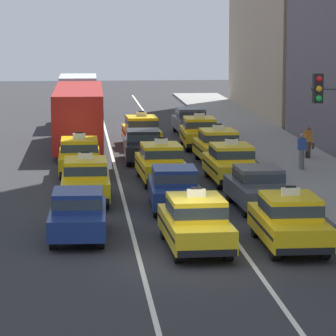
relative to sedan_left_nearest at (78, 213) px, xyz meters
name	(u,v)px	position (x,y,z in m)	size (l,w,h in m)	color
ground_plane	(194,260)	(3.37, -3.10, -0.85)	(160.00, 160.00, 0.00)	#2B2B2D
lane_stripe_left_center	(114,161)	(1.77, 16.90, -0.84)	(0.14, 80.00, 0.01)	silver
lane_stripe_center_right	(179,160)	(4.97, 16.90, -0.84)	(0.14, 80.00, 0.01)	silver
sidewalk_curb	(315,173)	(10.57, 11.90, -0.77)	(4.00, 90.00, 0.15)	gray
sedan_left_nearest	(78,213)	(0.00, 0.00, 0.00)	(1.90, 4.35, 1.58)	black
taxi_left_second	(86,179)	(0.31, 6.36, 0.03)	(1.87, 4.58, 1.96)	black
taxi_left_third	(79,156)	(0.10, 12.70, 0.03)	(1.84, 4.57, 1.96)	black
bus_left_fourth	(79,114)	(0.12, 21.83, 0.97)	(2.69, 11.24, 3.22)	black
box_truck_left_fifth	(78,99)	(0.13, 32.47, 0.93)	(2.38, 6.99, 3.27)	black
taxi_center_nearest	(196,222)	(3.55, -1.85, 0.03)	(1.95, 4.61, 1.96)	black
sedan_center_second	(174,187)	(3.52, 4.49, 0.00)	(1.88, 4.35, 1.58)	black
taxi_center_third	(161,162)	(3.55, 10.47, 0.03)	(1.96, 4.62, 1.96)	black
sedan_center_fourth	(143,145)	(3.17, 16.50, 0.00)	(1.84, 4.33, 1.58)	black
taxi_center_fifth	(141,131)	(3.48, 22.15, 0.03)	(1.95, 4.61, 1.96)	black
taxi_right_nearest	(289,220)	(6.43, -1.87, 0.03)	(1.82, 4.56, 1.96)	black
sedan_right_second	(258,186)	(6.59, 4.30, 0.00)	(1.94, 4.37, 1.58)	black
taxi_right_third	(231,163)	(6.49, 10.07, 0.03)	(1.91, 4.60, 1.96)	black
taxi_right_fourth	(218,146)	(6.71, 15.52, 0.03)	(1.95, 4.61, 1.96)	black
taxi_right_fifth	(199,132)	(6.53, 21.29, 0.03)	(1.94, 4.61, 1.96)	black
sedan_right_sixth	(190,120)	(6.75, 27.37, 0.00)	(1.88, 4.35, 1.58)	black
pedestrian_near_crosswalk	(309,142)	(11.25, 16.06, 0.07)	(0.47, 0.24, 1.55)	#473828
pedestrian_by_storefront	(302,151)	(10.14, 12.61, 0.12)	(0.47, 0.24, 1.63)	slate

